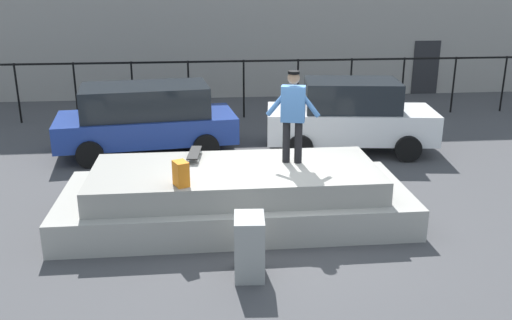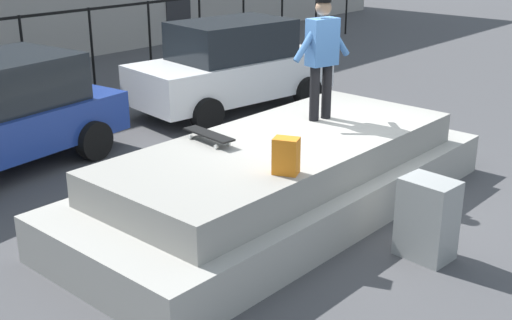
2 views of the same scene
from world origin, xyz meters
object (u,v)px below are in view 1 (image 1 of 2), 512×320
skateboarder (293,111)px  skateboard (194,153)px  car_blue_hatchback_near (146,117)px  car_white_sedan_mid (350,116)px  utility_box (249,247)px  backpack (181,174)px

skateboarder → skateboard: 2.04m
car_blue_hatchback_near → skateboard: bearing=-71.8°
skateboarder → car_white_sedan_mid: 4.44m
car_white_sedan_mid → utility_box: (-3.12, -6.03, -0.44)m
utility_box → car_blue_hatchback_near: bearing=111.5°
backpack → car_blue_hatchback_near: bearing=167.8°
skateboarder → car_blue_hatchback_near: skateboarder is taller
skateboard → car_white_sedan_mid: bearing=40.3°
skateboarder → skateboard: (-1.80, 0.43, -0.87)m
skateboarder → skateboard: skateboarder is taller
car_blue_hatchback_near → car_white_sedan_mid: car_white_sedan_mid is taller
skateboard → car_blue_hatchback_near: (-1.23, 3.73, -0.19)m
car_blue_hatchback_near → skateboarder: bearing=-54.0°
skateboarder → car_blue_hatchback_near: 5.25m
car_blue_hatchback_near → utility_box: size_ratio=4.84×
backpack → utility_box: (1.01, -1.27, -0.73)m
skateboard → car_white_sedan_mid: 5.14m
backpack → car_white_sedan_mid: 6.31m
skateboarder → car_blue_hatchback_near: (-3.02, 4.16, -1.06)m
skateboarder → car_blue_hatchback_near: bearing=126.0°
car_white_sedan_mid → skateboard: bearing=-139.7°
utility_box → skateboard: bearing=110.5°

